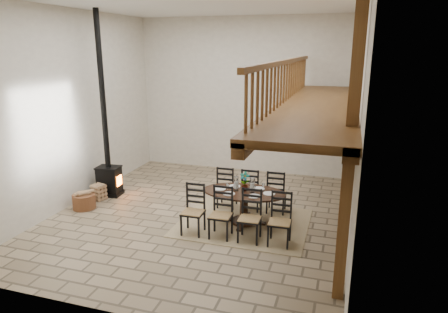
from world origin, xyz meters
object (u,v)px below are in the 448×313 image
(log_basket, at_px, (84,201))
(log_stack, at_px, (99,192))
(dining_table, at_px, (243,208))
(wood_stove, at_px, (107,156))

(log_basket, height_order, log_stack, log_basket)
(dining_table, distance_m, log_stack, 4.18)
(wood_stove, distance_m, log_stack, 1.01)
(dining_table, relative_size, log_basket, 4.15)
(dining_table, distance_m, wood_stove, 4.23)
(log_basket, bearing_deg, wood_stove, 85.09)
(dining_table, xyz_separation_m, wood_stove, (-4.09, 0.79, 0.72))
(dining_table, xyz_separation_m, log_stack, (-4.16, 0.37, -0.19))
(wood_stove, bearing_deg, log_basket, -100.28)
(dining_table, xyz_separation_m, log_basket, (-4.18, -0.26, -0.20))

